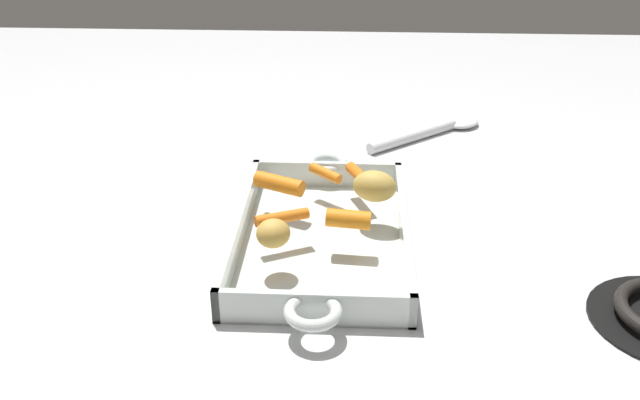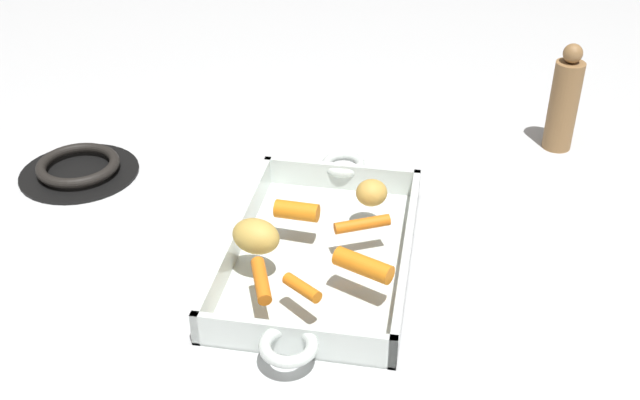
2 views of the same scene
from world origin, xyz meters
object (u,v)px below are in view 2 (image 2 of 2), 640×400
at_px(baby_carrot_southwest, 297,211).
at_px(potato_near_roast, 256,236).
at_px(stove_burner_rear, 79,168).
at_px(pepper_mill, 564,102).
at_px(potato_halved, 372,193).
at_px(baby_carrot_northeast, 362,224).
at_px(baby_carrot_southeast, 363,265).
at_px(roasting_dish, 320,252).
at_px(baby_carrot_northwest, 261,281).
at_px(baby_carrot_center_left, 300,288).

xyz_separation_m(baby_carrot_southwest, potato_near_roast, (0.07, -0.03, 0.01)).
distance_m(stove_burner_rear, pepper_mill, 0.73).
height_order(potato_halved, stove_burner_rear, potato_halved).
bearing_deg(stove_burner_rear, baby_carrot_northeast, 73.47).
xyz_separation_m(baby_carrot_southwest, pepper_mill, (-0.33, 0.34, 0.02)).
bearing_deg(baby_carrot_southwest, baby_carrot_southeast, 44.84).
xyz_separation_m(roasting_dish, baby_carrot_northeast, (-0.02, 0.05, 0.04)).
height_order(baby_carrot_northwest, pepper_mill, pepper_mill).
relative_size(roasting_dish, baby_carrot_northwest, 6.89).
relative_size(baby_carrot_center_left, pepper_mill, 0.30).
bearing_deg(stove_burner_rear, baby_carrot_southwest, 71.10).
relative_size(baby_carrot_southwest, baby_carrot_southeast, 0.79).
bearing_deg(baby_carrot_northeast, baby_carrot_southeast, 7.99).
relative_size(baby_carrot_northwest, pepper_mill, 0.38).
distance_m(baby_carrot_northeast, baby_carrot_southeast, 0.09).
distance_m(roasting_dish, baby_carrot_southeast, 0.10).
bearing_deg(roasting_dish, potato_halved, 145.01).
distance_m(baby_carrot_southwest, baby_carrot_southeast, 0.13).
relative_size(baby_carrot_southwest, baby_carrot_northeast, 0.79).
distance_m(potato_halved, potato_near_roast, 0.17).
distance_m(roasting_dish, baby_carrot_southwest, 0.06).
bearing_deg(baby_carrot_northeast, roasting_dish, -70.29).
xyz_separation_m(potato_near_roast, pepper_mill, (-0.40, 0.38, 0.01)).
bearing_deg(potato_halved, roasting_dish, -34.99).
bearing_deg(roasting_dish, baby_carrot_center_left, -0.82).
bearing_deg(stove_burner_rear, baby_carrot_southeast, 64.18).
bearing_deg(baby_carrot_southwest, baby_carrot_northwest, -4.95).
xyz_separation_m(roasting_dish, baby_carrot_center_left, (0.12, -0.00, 0.04)).
height_order(baby_carrot_southwest, baby_carrot_southeast, same).
bearing_deg(roasting_dish, stove_burner_rear, -110.77).
bearing_deg(potato_halved, baby_carrot_northeast, -4.13).
distance_m(baby_carrot_northeast, potato_halved, 0.06).
xyz_separation_m(potato_near_roast, stove_burner_rear, (-0.19, -0.32, -0.05)).
relative_size(baby_carrot_northwest, potato_near_roast, 1.10).
distance_m(potato_halved, stove_burner_rear, 0.45).
xyz_separation_m(baby_carrot_northeast, stove_burner_rear, (-0.13, -0.43, -0.04)).
relative_size(baby_carrot_northwest, baby_carrot_southwest, 1.16).
bearing_deg(roasting_dish, baby_carrot_southeast, 41.09).
relative_size(baby_carrot_southwest, stove_burner_rear, 0.32).
height_order(baby_carrot_center_left, baby_carrot_southeast, baby_carrot_southeast).
bearing_deg(baby_carrot_center_left, potato_halved, 164.09).
height_order(roasting_dish, baby_carrot_northwest, baby_carrot_northwest).
bearing_deg(stove_burner_rear, potato_halved, 80.83).
distance_m(baby_carrot_northwest, baby_carrot_northeast, 0.16).
bearing_deg(potato_near_roast, baby_carrot_center_left, 44.51).
bearing_deg(potato_near_roast, baby_carrot_northeast, 119.66).
bearing_deg(potato_near_roast, potato_halved, 135.90).
relative_size(roasting_dish, potato_halved, 10.81).
bearing_deg(baby_carrot_southeast, potato_halved, -176.83).
bearing_deg(baby_carrot_center_left, stove_burner_rear, -124.30).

